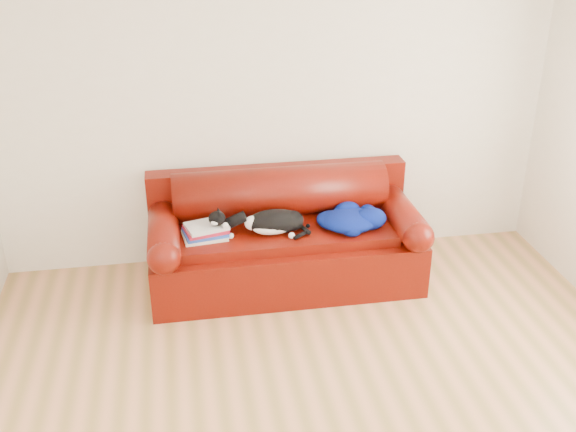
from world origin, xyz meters
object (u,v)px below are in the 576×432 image
Objects in this scene: cat at (274,222)px; blanket at (351,219)px; book_stack at (206,231)px; sofa_base at (285,255)px.

cat is 1.05× the size of blanket.
sofa_base is at bearing 7.89° from book_stack.
cat is (-0.10, -0.10, 0.35)m from sofa_base.
cat is at bearing -1.83° from book_stack.
cat reaches higher than blanket.
sofa_base is at bearing 168.08° from blanket.
book_stack is 0.57× the size of cat.
blanket is at bearing -11.92° from sofa_base.
sofa_base is 0.61m from blanket.
cat is at bearing -134.71° from sofa_base.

